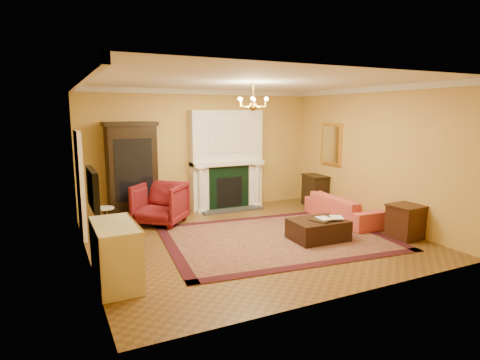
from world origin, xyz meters
TOP-DOWN VIEW (x-y plane):
  - floor at (0.00, 0.00)m, footprint 6.00×5.50m
  - ceiling at (0.00, 0.00)m, footprint 6.00×5.50m
  - wall_back at (0.00, 2.76)m, footprint 6.00×0.02m
  - wall_front at (0.00, -2.76)m, footprint 6.00×0.02m
  - wall_left at (-3.01, 0.00)m, footprint 0.02×5.50m
  - wall_right at (3.01, 0.00)m, footprint 0.02×5.50m
  - fireplace at (0.60, 2.57)m, footprint 1.90×0.70m
  - crown_molding at (0.00, 0.96)m, footprint 6.00×5.50m
  - doorway at (-2.95, 1.70)m, footprint 0.08×1.05m
  - tv_panel at (-2.95, -0.60)m, footprint 0.09×0.95m
  - gilt_mirror at (2.97, 1.40)m, footprint 0.06×0.76m
  - chandelier at (-0.00, 0.00)m, footprint 0.63×0.55m
  - oriental_rug at (0.44, -0.17)m, footprint 4.59×3.64m
  - china_cabinet at (-1.80, 2.49)m, footprint 1.09×0.54m
  - wingback_armchair at (-1.34, 1.82)m, footprint 1.35×1.34m
  - pedestal_table at (-2.58, 1.23)m, footprint 0.35×0.35m
  - commode at (-2.73, -0.97)m, footprint 0.57×1.20m
  - coral_sofa at (2.47, 0.26)m, footprint 0.68×2.05m
  - end_table at (2.72, -1.27)m, footprint 0.58×0.58m
  - console_table at (2.78, 1.78)m, footprint 0.48×0.75m
  - leather_ottoman at (1.10, -0.62)m, footprint 1.07×0.80m
  - ottoman_tray at (1.18, -0.68)m, footprint 0.56×0.50m
  - book_a at (1.05, -0.72)m, footprint 0.22×0.05m
  - book_b at (1.33, -0.71)m, footprint 0.21×0.13m
  - topiary_left at (-0.12, 2.53)m, footprint 0.14×0.14m
  - topiary_right at (1.27, 2.53)m, footprint 0.15×0.15m

SIDE VIEW (x-z plane):
  - floor at x=0.00m, z-range -0.02..0.00m
  - oriental_rug at x=0.44m, z-range 0.00..0.02m
  - leather_ottoman at x=1.10m, z-range 0.02..0.40m
  - end_table at x=2.72m, z-range 0.00..0.64m
  - pedestal_table at x=-2.58m, z-range 0.05..0.69m
  - coral_sofa at x=2.47m, z-range 0.00..0.79m
  - console_table at x=2.78m, z-range 0.00..0.79m
  - ottoman_tray at x=1.18m, z-range 0.40..0.44m
  - commode at x=-2.73m, z-range 0.00..0.89m
  - wingback_armchair at x=-1.34m, z-range 0.00..1.02m
  - book_a at x=1.05m, z-range 0.44..0.73m
  - book_b at x=1.33m, z-range 0.44..0.75m
  - doorway at x=-2.95m, z-range 0.00..2.10m
  - china_cabinet at x=-1.80m, z-range 0.00..2.15m
  - fireplace at x=0.60m, z-range -0.06..2.44m
  - tv_panel at x=-2.95m, z-range 1.06..1.64m
  - topiary_left at x=-0.12m, z-range 1.25..1.63m
  - topiary_right at x=1.27m, z-range 1.25..1.65m
  - wall_back at x=0.00m, z-range 0.00..3.00m
  - wall_front at x=0.00m, z-range 0.00..3.00m
  - wall_left at x=-3.01m, z-range 0.00..3.00m
  - wall_right at x=3.01m, z-range 0.00..3.00m
  - gilt_mirror at x=2.97m, z-range 1.12..2.17m
  - chandelier at x=0.00m, z-range 2.34..2.87m
  - crown_molding at x=0.00m, z-range 2.88..3.00m
  - ceiling at x=0.00m, z-range 3.00..3.02m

